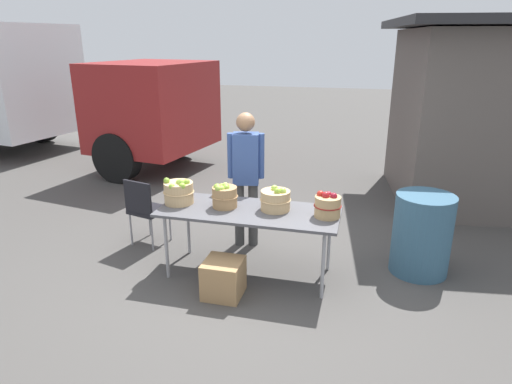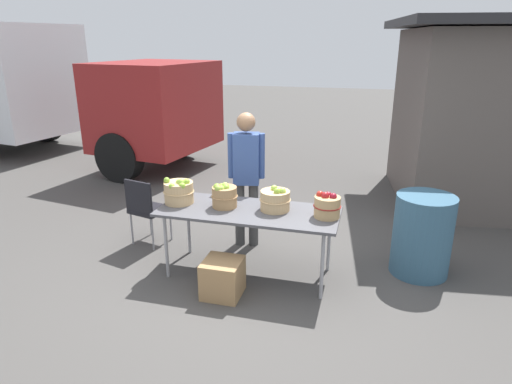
# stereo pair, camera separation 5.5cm
# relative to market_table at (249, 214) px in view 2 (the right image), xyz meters

# --- Properties ---
(ground_plane) EXTENTS (40.00, 40.00, 0.00)m
(ground_plane) POSITION_rel_market_table_xyz_m (0.00, 0.00, -0.71)
(ground_plane) COLOR #474442
(market_table) EXTENTS (1.90, 0.76, 0.75)m
(market_table) POSITION_rel_market_table_xyz_m (0.00, 0.00, 0.00)
(market_table) COLOR #4C4C51
(market_table) RESTS_ON ground
(apple_basket_green_0) EXTENTS (0.34, 0.34, 0.29)m
(apple_basket_green_0) POSITION_rel_market_table_xyz_m (-0.79, 0.01, 0.17)
(apple_basket_green_0) COLOR tan
(apple_basket_green_0) RESTS_ON market_table
(apple_basket_green_1) EXTENTS (0.28, 0.28, 0.27)m
(apple_basket_green_1) POSITION_rel_market_table_xyz_m (-0.28, 0.02, 0.17)
(apple_basket_green_1) COLOR #A87F51
(apple_basket_green_1) RESTS_ON market_table
(apple_basket_green_2) EXTENTS (0.33, 0.33, 0.26)m
(apple_basket_green_2) POSITION_rel_market_table_xyz_m (0.27, 0.07, 0.16)
(apple_basket_green_2) COLOR tan
(apple_basket_green_2) RESTS_ON market_table
(apple_basket_red_0) EXTENTS (0.28, 0.28, 0.27)m
(apple_basket_red_0) POSITION_rel_market_table_xyz_m (0.82, 0.02, 0.17)
(apple_basket_red_0) COLOR tan
(apple_basket_red_0) RESTS_ON market_table
(vendor_adult) EXTENTS (0.43, 0.28, 1.66)m
(vendor_adult) POSITION_rel_market_table_xyz_m (-0.23, 0.71, 0.27)
(vendor_adult) COLOR #3F3F3F
(vendor_adult) RESTS_ON ground
(box_truck) EXTENTS (7.94, 3.32, 2.75)m
(box_truck) POSITION_rel_market_table_xyz_m (-6.42, 4.13, 0.78)
(box_truck) COLOR silver
(box_truck) RESTS_ON ground
(food_kiosk) EXTENTS (3.84, 3.32, 2.74)m
(food_kiosk) POSITION_rel_market_table_xyz_m (3.13, 3.31, 0.68)
(food_kiosk) COLOR #59514C
(food_kiosk) RESTS_ON ground
(folding_chair) EXTENTS (0.49, 0.49, 0.86)m
(folding_chair) POSITION_rel_market_table_xyz_m (-1.43, 0.39, -0.20)
(folding_chair) COLOR black
(folding_chair) RESTS_ON ground
(trash_barrel) EXTENTS (0.62, 0.62, 0.89)m
(trash_barrel) POSITION_rel_market_table_xyz_m (1.80, 0.52, -0.26)
(trash_barrel) COLOR #335972
(trash_barrel) RESTS_ON ground
(produce_crate) EXTENTS (0.38, 0.38, 0.38)m
(produce_crate) POSITION_rel_market_table_xyz_m (-0.13, -0.49, -0.52)
(produce_crate) COLOR #A87F51
(produce_crate) RESTS_ON ground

